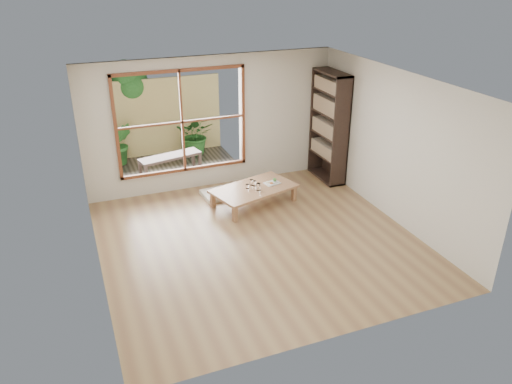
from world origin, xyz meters
The scene contains 15 objects.
ground centered at (0.00, 0.00, 0.00)m, with size 5.00×5.00×0.00m, color #9C7C4E.
low_table centered at (0.43, 1.29, 0.29)m, with size 1.71×1.25×0.34m.
floor_cushion centered at (-0.12, 1.86, 0.04)m, with size 0.55×0.55×0.08m, color beige.
bookshelf centered at (2.30, 1.90, 1.12)m, with size 0.36×1.00×2.23m, color #31221B.
glass_tall centered at (0.46, 1.14, 0.41)m, with size 0.08×0.08×0.14m, color silver.
glass_mid centered at (0.43, 1.42, 0.39)m, with size 0.07×0.07×0.11m, color silver.
glass_short centered at (0.47, 1.37, 0.38)m, with size 0.07×0.07×0.10m, color silver.
glass_small centered at (0.30, 1.30, 0.38)m, with size 0.07×0.07×0.08m, color silver.
food_tray centered at (0.83, 1.35, 0.36)m, with size 0.32×0.26×0.09m.
deck centered at (-0.60, 3.56, 0.00)m, with size 2.80×2.00×0.05m, color #3B352B.
garden_bench centered at (-0.72, 3.24, 0.38)m, with size 1.38×0.67×0.42m.
bamboo_fence centered at (-0.60, 4.56, 0.90)m, with size 2.80×0.06×1.80m, color tan.
shrub_right centered at (0.12, 4.22, 0.50)m, with size 0.85×0.74×0.95m, color #275B21.
shrub_left centered at (-1.60, 4.21, 0.50)m, with size 0.53×0.42×0.96m, color #275B21.
garden_tree centered at (-1.28, 4.86, 1.63)m, with size 1.04×0.85×2.22m.
Camera 1 is at (-2.64, -6.59, 4.21)m, focal length 35.00 mm.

